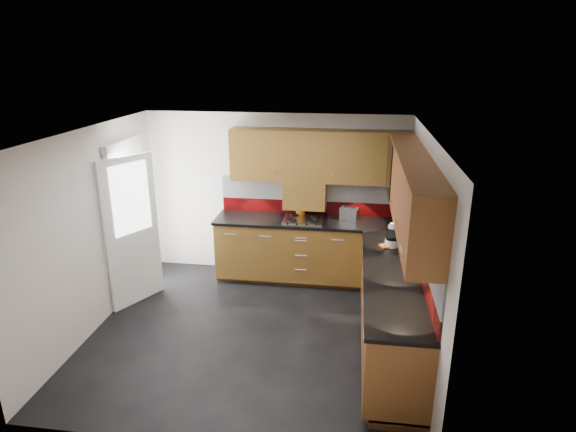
# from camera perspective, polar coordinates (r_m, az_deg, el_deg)

# --- Properties ---
(room) EXTENTS (4.00, 3.80, 2.64)m
(room) POSITION_cam_1_polar(r_m,az_deg,el_deg) (5.34, -4.66, 0.17)
(room) COLOR black
(base_cabinets) EXTENTS (2.70, 3.20, 0.95)m
(base_cabinets) POSITION_cam_1_polar(r_m,az_deg,el_deg) (6.28, 6.66, -7.38)
(base_cabinets) COLOR #563813
(base_cabinets) RESTS_ON room
(countertop) EXTENTS (2.72, 3.22, 0.04)m
(countertop) POSITION_cam_1_polar(r_m,az_deg,el_deg) (6.08, 6.70, -3.35)
(countertop) COLOR black
(countertop) RESTS_ON base_cabinets
(backsplash) EXTENTS (2.70, 3.20, 0.54)m
(backsplash) POSITION_cam_1_polar(r_m,az_deg,el_deg) (6.19, 8.93, -0.18)
(backsplash) COLOR #6A090B
(backsplash) RESTS_ON countertop
(upper_cabinets) EXTENTS (2.50, 3.20, 0.72)m
(upper_cabinets) POSITION_cam_1_polar(r_m,az_deg,el_deg) (5.87, 8.79, 5.19)
(upper_cabinets) COLOR #563813
(upper_cabinets) RESTS_ON room
(extractor_hood) EXTENTS (0.60, 0.33, 0.40)m
(extractor_hood) POSITION_cam_1_polar(r_m,az_deg,el_deg) (6.87, 2.02, 2.60)
(extractor_hood) COLOR #563813
(extractor_hood) RESTS_ON room
(glass_cabinet) EXTENTS (0.32, 0.80, 0.66)m
(glass_cabinet) POSITION_cam_1_polar(r_m,az_deg,el_deg) (6.17, 13.27, 5.82)
(glass_cabinet) COLOR black
(glass_cabinet) RESTS_ON room
(back_door) EXTENTS (0.42, 1.19, 2.04)m
(back_door) POSITION_cam_1_polar(r_m,az_deg,el_deg) (6.74, -18.08, -0.89)
(back_door) COLOR white
(back_door) RESTS_ON room
(gas_hob) EXTENTS (0.56, 0.50, 0.04)m
(gas_hob) POSITION_cam_1_polar(r_m,az_deg,el_deg) (6.81, 1.84, -0.41)
(gas_hob) COLOR silver
(gas_hob) RESTS_ON countertop
(utensil_pot) EXTENTS (0.13, 0.13, 0.48)m
(utensil_pot) POSITION_cam_1_polar(r_m,az_deg,el_deg) (7.01, 1.49, 0.91)
(utensil_pot) COLOR orange
(utensil_pot) RESTS_ON countertop
(toaster) EXTENTS (0.29, 0.23, 0.19)m
(toaster) POSITION_cam_1_polar(r_m,az_deg,el_deg) (6.88, 7.31, 0.29)
(toaster) COLOR silver
(toaster) RESTS_ON countertop
(food_processor) EXTENTS (0.17, 0.17, 0.28)m
(food_processor) POSITION_cam_1_polar(r_m,az_deg,el_deg) (6.01, 12.25, -2.40)
(food_processor) COLOR white
(food_processor) RESTS_ON countertop
(paper_towel) EXTENTS (0.12, 0.12, 0.23)m
(paper_towel) POSITION_cam_1_polar(r_m,az_deg,el_deg) (6.17, 12.44, -1.95)
(paper_towel) COLOR white
(paper_towel) RESTS_ON countertop
(orange_cloth) EXTENTS (0.19, 0.18, 0.02)m
(orange_cloth) POSITION_cam_1_polar(r_m,az_deg,el_deg) (6.04, 11.62, -3.49)
(orange_cloth) COLOR orange
(orange_cloth) RESTS_ON countertop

